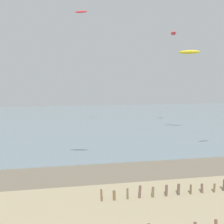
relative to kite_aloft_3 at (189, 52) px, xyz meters
The scene contains 6 objects.
wet_sand_strip 27.00m from the kite_aloft_3, 142.27° to the right, with size 120.00×6.21×0.01m, color #7A6D59.
sea 32.74m from the kite_aloft_3, 128.56° to the left, with size 160.00×70.00×0.10m, color gray.
groyne_far 26.00m from the kite_aloft_3, 112.39° to the right, with size 17.22×0.36×0.95m.
kite_aloft_3 is the anchor object (origin of this frame).
kite_aloft_4 8.47m from the kite_aloft_3, 84.71° to the left, with size 2.63×0.84×0.42m, color red.
kite_aloft_7 18.64m from the kite_aloft_3, 149.73° to the left, with size 2.11×0.68×0.34m, color red.
Camera 1 is at (-1.78, -8.04, 8.83)m, focal length 48.79 mm.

